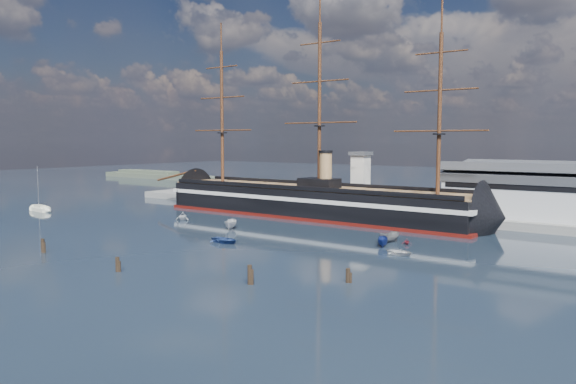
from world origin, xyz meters
The scene contains 17 objects.
ground centered at (0.00, 40.00, 0.00)m, with size 600.00×600.00×0.00m, color black.
quay centered at (10.00, 76.00, 0.00)m, with size 180.00×18.00×2.00m, color slate.
quay_tower centered at (3.00, 73.00, 9.75)m, with size 5.00×5.00×15.00m.
shoreline centered at (-139.23, 135.00, 1.45)m, with size 120.00×10.00×4.00m.
warship centered at (-5.73, 60.00, 4.04)m, with size 112.99×17.51×53.94m.
sailboat centered at (-72.73, 23.72, 0.82)m, with size 8.30×3.34×12.92m.
motorboat_a centered at (-7.20, 31.56, 0.00)m, with size 6.96×2.55×2.79m, color silver.
motorboat_b centered at (3.09, 18.50, 0.00)m, with size 3.77×1.51×1.76m, color navy.
motorboat_c centered at (28.94, 37.95, 0.00)m, with size 6.53×2.40×2.61m, color slate.
motorboat_d centered at (-27.34, 35.73, 0.00)m, with size 6.20×2.69×2.27m, color white.
motorboat_e centered at (35.76, 28.31, 0.00)m, with size 2.86×1.14×1.34m, color silver.
motorboat_f centered at (29.95, 33.21, 0.00)m, with size 5.70×2.09×2.28m, color navy.
motorboat_g centered at (32.49, 38.27, 0.00)m, with size 3.48×1.51×1.28m, color maroon.
piling_near_left centered at (-16.69, -7.94, 0.00)m, with size 0.64×0.64×3.25m, color black.
piling_near_mid centered at (6.23, -9.10, 0.00)m, with size 0.64×0.64×2.97m, color black.
piling_near_right centered at (27.55, -2.94, 0.00)m, with size 0.64×0.64×3.47m, color black.
piling_far_right centered at (38.14, 6.04, 0.00)m, with size 0.64×0.64×2.76m, color black.
Camera 1 is at (77.43, -61.79, 20.14)m, focal length 35.00 mm.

